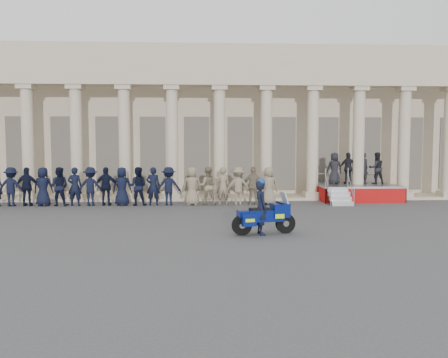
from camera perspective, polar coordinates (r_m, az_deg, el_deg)
ground at (r=16.44m, az=-4.21°, el=-6.17°), size 90.00×90.00×0.00m
building at (r=30.95m, az=-3.44°, el=7.09°), size 40.00×12.50×9.00m
officer_rank at (r=22.86m, az=-16.06°, el=-0.94°), size 17.96×0.74×1.95m
reviewing_stand at (r=25.44m, az=16.79°, el=0.43°), size 4.33×4.13×2.65m
motorcycle at (r=14.88m, az=5.31°, el=-4.84°), size 2.22×1.07×1.44m
rider at (r=14.79m, az=4.87°, el=-3.60°), size 0.56×0.74×1.92m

